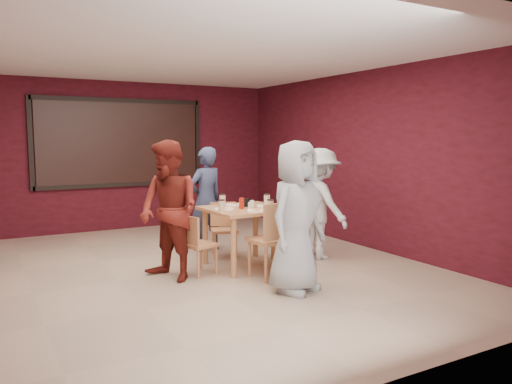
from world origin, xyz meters
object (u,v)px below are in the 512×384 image
diner_left (169,211)px  chair_right (290,229)px  dining_table (245,215)px  chair_front (274,236)px  chair_left (195,241)px  diner_back (206,199)px  chair_back (224,226)px  diner_front (296,217)px  diner_right (320,204)px

diner_left → chair_right: bearing=73.8°
dining_table → chair_front: (0.01, -0.73, -0.16)m
chair_right → chair_left: bearing=-175.1°
chair_front → diner_back: (-0.07, 1.90, 0.26)m
chair_front → chair_back: bearing=89.5°
diner_front → chair_front: bearing=64.3°
diner_back → chair_front: bearing=79.1°
chair_front → diner_front: 0.62m
chair_left → diner_front: diner_front is taller
diner_right → chair_left: bearing=86.2°
chair_front → diner_left: 1.32m
chair_right → diner_back: size_ratio=0.48×
chair_back → diner_back: diner_back is taller
diner_back → diner_left: bearing=37.6°
diner_front → chair_left: bearing=100.0°
dining_table → diner_front: size_ratio=0.61×
dining_table → chair_front: 0.74m
chair_left → chair_right: size_ratio=1.01×
chair_left → diner_left: bearing=-175.3°
chair_front → chair_right: (0.75, 0.78, -0.11)m
diner_front → dining_table: bearing=66.9°
chair_left → dining_table: bearing=6.0°
chair_front → chair_right: bearing=46.1°
diner_front → diner_back: bearing=69.0°
diner_right → diner_back: bearing=40.9°
diner_left → diner_front: bearing=22.2°
chair_front → chair_right: chair_front is taller
chair_left → diner_right: diner_right is taller
diner_front → diner_right: 1.68m
chair_left → diner_left: size_ratio=0.45×
chair_back → chair_left: chair_back is taller
chair_right → diner_left: (-1.88, -0.16, 0.43)m
chair_front → diner_left: size_ratio=0.56×
chair_left → diner_right: 1.97m
diner_back → chair_right: bearing=113.1°
chair_left → diner_back: 1.48m
diner_front → diner_right: (1.20, 1.17, -0.06)m
dining_table → diner_left: diner_left is taller
diner_front → chair_back: bearing=66.7°
dining_table → chair_back: (0.02, 0.72, -0.26)m
dining_table → diner_right: 1.18m
chair_right → diner_front: 1.59m
chair_back → diner_left: bearing=-143.8°
dining_table → diner_back: diner_back is taller
chair_right → diner_back: diner_back is taller
chair_back → chair_left: 1.13m
diner_back → dining_table: bearing=80.0°
chair_back → chair_right: size_ratio=1.02×
diner_right → diner_left: bearing=87.0°
chair_left → diner_left: 0.55m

